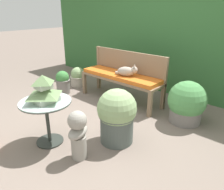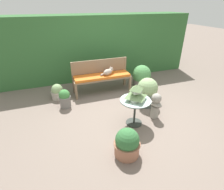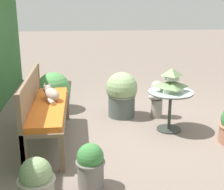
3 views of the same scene
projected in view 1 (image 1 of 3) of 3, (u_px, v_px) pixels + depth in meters
The scene contains 12 objects.
ground at pixel (77, 129), 3.17m from camera, with size 30.00×30.00×0.00m, color #75665B.
foliage_hedge_back at pixel (174, 40), 4.67m from camera, with size 6.40×1.10×2.00m, color #336633.
garden_bench at pixel (121, 78), 4.00m from camera, with size 1.63×0.47×0.52m.
bench_backrest at pixel (128, 64), 4.07m from camera, with size 1.63×0.06×0.91m.
cat at pixel (127, 71), 3.81m from camera, with size 0.42×0.29×0.22m.
patio_table at pixel (46, 110), 2.71m from camera, with size 0.63×0.63×0.58m.
pagoda_birdhouse at pixel (44, 90), 2.61m from camera, with size 0.37×0.37×0.33m.
garden_bust at pixel (78, 133), 2.46m from camera, with size 0.27×0.35×0.60m.
potted_plant_table_near at pixel (187, 103), 3.28m from camera, with size 0.57×0.57×0.65m.
potted_plant_hedge_corner at pixel (78, 77), 4.89m from camera, with size 0.36×0.36×0.42m.
potted_plant_patio_mid at pixel (117, 115), 2.77m from camera, with size 0.50×0.50×0.72m.
potted_plant_bench_right at pixel (63, 82), 4.43m from camera, with size 0.30×0.30×0.47m.
Camera 1 is at (2.23, -1.70, 1.65)m, focal length 35.00 mm.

